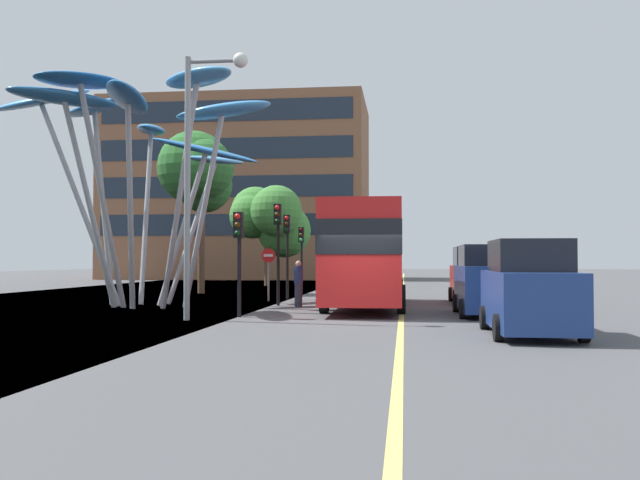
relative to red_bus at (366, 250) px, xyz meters
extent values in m
cube|color=#4C4C4F|center=(0.19, -6.02, -2.16)|extent=(120.00, 240.00, 0.10)
cube|color=#E0D666|center=(1.32, -6.02, -2.12)|extent=(0.16, 144.00, 0.01)
cube|color=red|center=(0.00, 0.00, -0.12)|extent=(2.70, 11.24, 3.28)
cube|color=black|center=(0.00, 0.00, 0.34)|extent=(2.73, 11.35, 1.05)
cube|color=yellow|center=(-0.08, 5.54, 1.22)|extent=(1.39, 0.12, 0.36)
cube|color=#B2B2B7|center=(0.00, 0.00, 1.64)|extent=(1.96, 3.95, 0.24)
cylinder|color=black|center=(1.21, 3.49, -1.63)|extent=(0.29, 0.96, 0.96)
cylinder|color=black|center=(-1.32, 3.45, -1.63)|extent=(0.29, 0.96, 0.96)
cylinder|color=black|center=(1.31, -3.06, -1.63)|extent=(0.29, 0.96, 0.96)
cylinder|color=black|center=(-1.22, -3.10, -1.63)|extent=(0.29, 0.96, 0.96)
cylinder|color=#9EA0A5|center=(-6.00, -0.78, 1.55)|extent=(1.66, 0.32, 7.36)
ellipsoid|color=#4299E0|center=(-5.27, -0.83, 5.21)|extent=(3.80, 1.43, 0.88)
cylinder|color=#9EA0A5|center=(-7.15, 0.36, 0.94)|extent=(1.81, 1.26, 6.17)
ellipsoid|color=#2D7FD1|center=(-6.38, 0.85, 3.99)|extent=(4.31, 3.37, 1.16)
cylinder|color=#9EA0A5|center=(-7.26, 2.00, 0.92)|extent=(1.54, 2.67, 6.15)
ellipsoid|color=#4CA3E5|center=(-6.62, 3.21, 3.95)|extent=(2.60, 3.52, 0.59)
cylinder|color=#9EA0A5|center=(-9.22, 1.84, 1.62)|extent=(0.97, 3.20, 7.55)
ellipsoid|color=#388EDB|center=(-9.58, 3.33, 5.35)|extent=(1.84, 3.05, 0.65)
cylinder|color=#9EA0A5|center=(-10.63, 0.79, 1.89)|extent=(1.48, 1.10, 8.05)
ellipsoid|color=#388EDB|center=(-11.24, 1.20, 5.90)|extent=(3.82, 3.36, 0.95)
cylinder|color=#9EA0A5|center=(-11.11, -0.31, 1.92)|extent=(3.71, 0.60, 8.14)
ellipsoid|color=#4299E0|center=(-12.87, -0.12, 5.95)|extent=(4.39, 1.85, 1.24)
cylinder|color=#9EA0A5|center=(-9.96, -1.89, 1.66)|extent=(1.66, 1.63, 7.61)
ellipsoid|color=#4299E0|center=(-10.65, -2.56, 5.44)|extent=(3.66, 3.62, 0.59)
cylinder|color=#9EA0A5|center=(-9.41, -2.02, 1.92)|extent=(1.23, 2.01, 8.12)
ellipsoid|color=#2D7FD1|center=(-9.89, -2.89, 5.95)|extent=(3.16, 3.86, 0.78)
cylinder|color=#9EA0A5|center=(-8.18, -2.46, 1.55)|extent=(0.57, 1.64, 7.36)
ellipsoid|color=#2D7FD1|center=(-8.01, -3.16, 5.21)|extent=(2.25, 4.40, 0.77)
cylinder|color=#9EA0A5|center=(-6.48, -2.13, 1.92)|extent=(1.87, 1.43, 8.12)
ellipsoid|color=#4CA3E5|center=(-5.69, -2.70, 5.96)|extent=(3.46, 2.99, 0.58)
cylinder|color=black|center=(-3.64, -4.97, -0.50)|extent=(0.12, 0.12, 3.23)
cube|color=black|center=(-3.64, -5.11, 0.72)|extent=(0.28, 0.24, 0.80)
sphere|color=red|center=(-3.64, -5.24, 0.98)|extent=(0.18, 0.18, 0.18)
sphere|color=#3A2707|center=(-3.64, -5.24, 0.72)|extent=(0.18, 0.18, 0.18)
sphere|color=black|center=(-3.64, -5.24, 0.46)|extent=(0.18, 0.18, 0.18)
cylinder|color=black|center=(-3.43, 0.58, -0.16)|extent=(0.12, 0.12, 3.91)
cube|color=black|center=(-3.43, 0.44, 1.40)|extent=(0.28, 0.24, 0.80)
sphere|color=red|center=(-3.43, 0.31, 1.66)|extent=(0.18, 0.18, 0.18)
sphere|color=#3A2707|center=(-3.43, 0.31, 1.40)|extent=(0.18, 0.18, 0.18)
sphere|color=black|center=(-3.43, 0.31, 1.14)|extent=(0.18, 0.18, 0.18)
cylinder|color=black|center=(-3.71, 4.42, -0.24)|extent=(0.12, 0.12, 3.74)
cube|color=black|center=(-3.71, 4.28, 1.23)|extent=(0.28, 0.24, 0.80)
sphere|color=red|center=(-3.71, 4.15, 1.49)|extent=(0.18, 0.18, 0.18)
sphere|color=#3A2707|center=(-3.71, 4.15, 1.23)|extent=(0.18, 0.18, 0.18)
sphere|color=black|center=(-3.71, 4.15, 0.97)|extent=(0.18, 0.18, 0.18)
cylinder|color=black|center=(-3.91, 10.12, -0.38)|extent=(0.12, 0.12, 3.47)
cube|color=black|center=(-3.91, 9.98, 0.95)|extent=(0.28, 0.24, 0.80)
sphere|color=#390706|center=(-3.91, 9.85, 1.21)|extent=(0.18, 0.18, 0.18)
sphere|color=#3A2707|center=(-3.91, 9.85, 0.95)|extent=(0.18, 0.18, 0.18)
sphere|color=green|center=(-3.91, 9.85, 0.69)|extent=(0.18, 0.18, 0.18)
cube|color=navy|center=(4.32, -9.28, -1.28)|extent=(1.77, 4.36, 1.31)
cube|color=black|center=(4.32, -9.28, -0.25)|extent=(1.63, 2.40, 0.74)
cylinder|color=black|center=(5.21, -7.93, -1.81)|extent=(0.20, 0.60, 0.60)
cylinder|color=black|center=(3.43, -7.93, -1.81)|extent=(0.20, 0.60, 0.60)
cylinder|color=black|center=(5.21, -10.64, -1.81)|extent=(0.20, 0.60, 0.60)
cylinder|color=black|center=(3.43, -10.64, -1.81)|extent=(0.20, 0.60, 0.60)
cube|color=navy|center=(4.03, -3.41, -1.24)|extent=(1.77, 4.49, 1.39)
cube|color=black|center=(4.03, -3.41, -0.21)|extent=(1.63, 2.47, 0.67)
cylinder|color=black|center=(4.92, -2.02, -1.81)|extent=(0.20, 0.60, 0.60)
cylinder|color=black|center=(3.15, -2.02, -1.81)|extent=(0.20, 0.60, 0.60)
cylinder|color=black|center=(4.92, -4.80, -1.81)|extent=(0.20, 0.60, 0.60)
cylinder|color=black|center=(3.15, -4.80, -1.81)|extent=(0.20, 0.60, 0.60)
cube|color=maroon|center=(4.27, 2.78, -1.26)|extent=(1.77, 4.47, 1.35)
cube|color=black|center=(4.27, 2.78, -0.20)|extent=(1.63, 2.46, 0.76)
cylinder|color=black|center=(5.16, 4.17, -1.81)|extent=(0.20, 0.60, 0.60)
cylinder|color=black|center=(3.39, 4.17, -1.81)|extent=(0.20, 0.60, 0.60)
cylinder|color=black|center=(5.16, 1.40, -1.81)|extent=(0.20, 0.60, 0.60)
cylinder|color=black|center=(3.39, 1.40, -1.81)|extent=(0.20, 0.60, 0.60)
cylinder|color=gray|center=(-4.91, -6.23, 1.76)|extent=(0.18, 0.18, 7.76)
cylinder|color=gray|center=(-4.12, -6.23, 5.49)|extent=(1.59, 0.12, 0.12)
sphere|color=silver|center=(-3.32, -6.23, 5.49)|extent=(0.44, 0.44, 0.44)
cylinder|color=brown|center=(-9.24, 9.88, -0.12)|extent=(0.37, 0.37, 4.00)
sphere|color=#2D6B2D|center=(-9.00, 9.46, 4.44)|extent=(3.17, 3.17, 3.17)
sphere|color=#2D6B2D|center=(-9.71, 10.04, 4.58)|extent=(3.91, 3.91, 3.91)
sphere|color=#2D6B2D|center=(-9.29, 10.58, 3.70)|extent=(3.00, 3.00, 3.00)
cylinder|color=brown|center=(-7.96, 21.25, -0.78)|extent=(0.37, 0.37, 2.67)
sphere|color=#428438|center=(-6.96, 22.41, 1.70)|extent=(3.77, 3.77, 3.77)
sphere|color=#428438|center=(-9.11, 21.79, 2.72)|extent=(3.20, 3.20, 3.20)
sphere|color=#428438|center=(-7.15, 20.37, 2.96)|extent=(3.48, 3.48, 3.48)
sphere|color=#428438|center=(-9.02, 22.34, 3.13)|extent=(3.39, 3.39, 3.39)
cylinder|color=#2D3342|center=(-2.53, -0.10, -1.66)|extent=(0.29, 0.29, 0.90)
cylinder|color=navy|center=(-2.53, -0.10, -0.91)|extent=(0.34, 0.34, 0.61)
sphere|color=tan|center=(-2.53, -0.10, -0.49)|extent=(0.22, 0.22, 0.22)
cylinder|color=gray|center=(-4.40, 3.60, -0.99)|extent=(0.08, 0.08, 2.26)
cylinder|color=red|center=(-4.40, 3.57, -0.16)|extent=(0.60, 0.03, 0.60)
cube|color=white|center=(-4.40, 3.54, -0.16)|extent=(0.40, 0.04, 0.11)
cube|color=brown|center=(-14.25, 39.97, 6.25)|extent=(24.09, 12.45, 16.74)
cube|color=#1E2838|center=(-14.25, 33.72, 2.74)|extent=(22.65, 0.08, 1.87)
cube|color=#1E2838|center=(-14.25, 33.72, 6.09)|extent=(22.65, 0.08, 1.87)
cube|color=#1E2838|center=(-14.25, 33.72, 9.43)|extent=(22.65, 0.08, 1.87)
cube|color=#1E2838|center=(-14.25, 33.72, 12.78)|extent=(22.65, 0.08, 1.87)
camera|label=1|loc=(1.42, -26.18, -0.35)|focal=39.44mm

